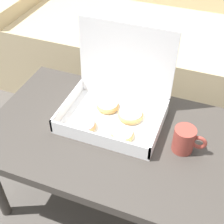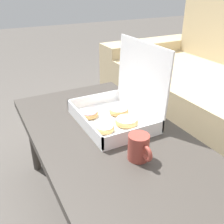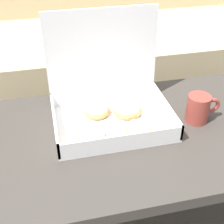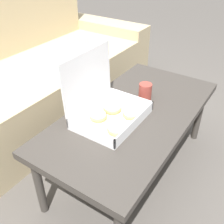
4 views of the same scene
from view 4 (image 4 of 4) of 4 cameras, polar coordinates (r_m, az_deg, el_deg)
ground_plane at (r=1.84m, az=-0.62°, el=-9.95°), size 12.00×12.00×0.00m
couch at (r=2.16m, az=-20.04°, el=5.81°), size 2.48×0.90×1.01m
coffee_table at (r=1.51m, az=4.65°, el=-1.29°), size 1.20×0.61×0.45m
pastry_box at (r=1.40m, az=-1.16°, el=0.98°), size 0.39×0.31×0.35m
coffee_mug at (r=1.59m, az=7.30°, el=4.51°), size 0.12×0.08×0.10m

